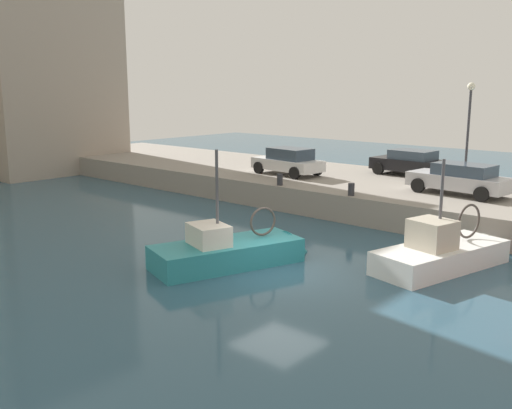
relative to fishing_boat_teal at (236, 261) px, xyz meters
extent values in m
plane|color=#2D5166|center=(0.30, -1.64, -0.09)|extent=(80.00, 80.00, 0.00)
cube|color=gray|center=(11.80, -1.64, 0.51)|extent=(9.00, 56.00, 1.20)
cube|color=teal|center=(-0.33, 0.11, -0.09)|extent=(5.33, 3.38, 1.60)
cone|color=teal|center=(2.36, -0.78, -0.09)|extent=(1.39, 1.92, 1.72)
cube|color=#9E7A51|center=(-0.33, 0.11, 0.62)|extent=(5.09, 3.17, 0.08)
cube|color=beige|center=(-0.95, 0.31, 1.03)|extent=(1.44, 1.63, 0.72)
cylinder|color=#4C4C51|center=(-0.65, 0.21, 2.21)|extent=(0.10, 0.10, 3.18)
torus|color=#3F3833|center=(0.99, -0.33, 1.24)|extent=(0.99, 0.39, 1.01)
sphere|color=white|center=(-1.42, 1.58, 0.15)|extent=(0.32, 0.32, 0.32)
cube|color=white|center=(4.08, -5.37, -0.09)|extent=(5.24, 2.92, 1.54)
cone|color=white|center=(6.83, -6.02, -0.09)|extent=(1.25, 1.80, 1.64)
cube|color=#896B4C|center=(4.08, -5.37, 0.60)|extent=(5.02, 2.73, 0.08)
cube|color=#B7AD99|center=(3.57, -5.25, 1.13)|extent=(1.42, 1.49, 0.97)
cylinder|color=#4C4C51|center=(3.91, -5.33, 2.07)|extent=(0.10, 0.10, 2.93)
torus|color=#3F3833|center=(5.43, -5.69, 1.31)|extent=(1.18, 0.35, 1.20)
sphere|color=white|center=(2.87, -4.05, 0.14)|extent=(0.32, 0.32, 0.32)
cube|color=silver|center=(10.54, 6.21, 1.66)|extent=(2.07, 4.09, 0.57)
cube|color=#384756|center=(10.52, 6.01, 2.24)|extent=(1.70, 2.34, 0.60)
cylinder|color=black|center=(9.82, 7.63, 1.43)|extent=(0.28, 0.66, 0.64)
cylinder|color=black|center=(11.51, 7.46, 1.43)|extent=(0.28, 0.66, 0.64)
cylinder|color=black|center=(9.56, 4.95, 1.43)|extent=(0.28, 0.66, 0.64)
cylinder|color=black|center=(11.25, 4.79, 1.43)|extent=(0.28, 0.66, 0.64)
cube|color=#B7B7BC|center=(10.98, -3.00, 1.68)|extent=(2.04, 4.46, 0.60)
cube|color=#384756|center=(10.96, -3.21, 2.23)|extent=(1.67, 2.55, 0.50)
cylinder|color=black|center=(10.29, -1.45, 1.43)|extent=(0.28, 0.66, 0.64)
cylinder|color=black|center=(11.94, -1.61, 1.43)|extent=(0.28, 0.66, 0.64)
cylinder|color=black|center=(10.03, -4.39, 1.43)|extent=(0.28, 0.66, 0.64)
cylinder|color=black|center=(11.67, -4.54, 1.43)|extent=(0.28, 0.66, 0.64)
cube|color=black|center=(14.66, 1.23, 1.68)|extent=(1.99, 3.97, 0.61)
cube|color=#384756|center=(14.65, 1.03, 2.22)|extent=(1.68, 2.25, 0.48)
cylinder|color=black|center=(13.84, 2.59, 1.43)|extent=(0.25, 0.65, 0.64)
cylinder|color=black|center=(15.62, 2.50, 1.43)|extent=(0.25, 0.65, 0.64)
cylinder|color=black|center=(13.70, -0.04, 1.43)|extent=(0.25, 0.65, 0.64)
cylinder|color=black|center=(15.47, -0.14, 1.43)|extent=(0.25, 0.65, 0.64)
cylinder|color=#2D2D33|center=(7.65, 0.36, 1.38)|extent=(0.28, 0.28, 0.55)
cylinder|color=#2D2D33|center=(7.65, 4.36, 1.38)|extent=(0.28, 0.28, 0.55)
cylinder|color=#38383D|center=(13.30, -2.34, 3.36)|extent=(0.12, 0.12, 4.50)
sphere|color=#F2EACC|center=(13.30, -2.34, 5.76)|extent=(0.36, 0.36, 0.36)
cube|color=#A39384|center=(6.97, 25.77, 7.36)|extent=(9.03, 8.76, 14.91)
camera|label=1|loc=(-13.47, -12.85, 5.79)|focal=40.41mm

